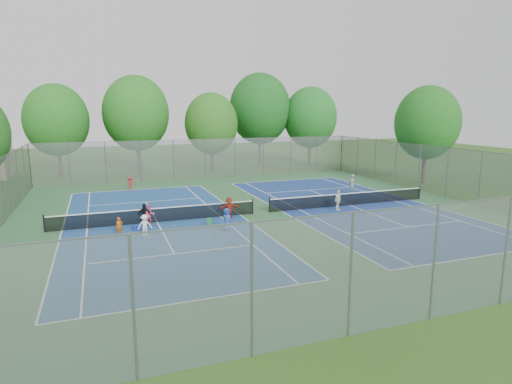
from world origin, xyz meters
The scene contains 38 objects.
ground centered at (0.00, 0.00, 0.00)m, with size 120.00×120.00×0.00m, color #2B541A.
court_pad centered at (0.00, 0.00, 0.01)m, with size 32.00×32.00×0.01m, color #2D6037.
court_left centered at (-7.00, 0.00, 0.02)m, with size 10.97×23.77×0.01m, color navy.
court_right centered at (7.00, 0.00, 0.02)m, with size 10.97×23.77×0.01m, color navy.
net_left centered at (-7.00, 0.00, 0.46)m, with size 12.87×0.10×0.91m, color black.
net_right centered at (7.00, 0.00, 0.46)m, with size 12.87×0.10×0.91m, color black.
fence_north centered at (0.00, 16.00, 2.00)m, with size 32.00×0.10×4.00m, color gray.
fence_south centered at (0.00, -16.00, 2.00)m, with size 32.00×0.10×4.00m, color gray.
fence_east centered at (16.00, 0.00, 2.00)m, with size 32.00×0.10×4.00m, color gray.
tree_nw centered at (-14.00, 22.00, 5.89)m, with size 6.40×6.40×9.58m.
tree_nl centered at (-6.00, 23.00, 6.54)m, with size 7.20×7.20×10.69m.
tree_nc centered at (2.00, 21.00, 5.39)m, with size 6.00×6.00×8.85m.
tree_nr centered at (9.00, 24.00, 7.04)m, with size 7.60×7.60×11.42m.
tree_ne centered at (15.00, 22.00, 5.97)m, with size 6.60×6.60×9.77m.
tree_side_e centered at (19.00, 6.00, 5.74)m, with size 6.00×6.00×9.20m.
ball_crate centered at (-8.41, -1.31, 0.13)m, with size 0.31×0.31×0.27m, color #1937C1.
ball_hopper centered at (-4.14, -2.09, 0.26)m, with size 0.26×0.26×0.52m, color #248635.
student_a centered at (-9.34, -2.04, 0.52)m, with size 0.38×0.25×1.03m, color #C85412.
student_b centered at (-7.50, -0.60, 0.66)m, with size 0.65×0.50×1.33m, color #DF567C.
student_c centered at (-8.01, -2.71, 0.62)m, with size 0.80×0.46×1.23m, color white.
student_d centered at (-7.82, -0.60, 0.70)m, with size 0.82×0.34×1.39m, color black.
student_e centered at (-3.42, -3.34, 0.68)m, with size 0.67×0.43×1.37m, color #274991.
student_f centered at (-2.44, -0.60, 0.70)m, with size 1.30×0.41×1.40m, color #A32717.
child_far_baseline centered at (-7.73, 11.99, 0.58)m, with size 0.75×0.43×1.16m, color red.
instructor centered at (9.48, 3.60, 0.85)m, with size 0.62×0.41×1.70m, color gray.
teen_court_b centered at (5.36, -1.09, 0.73)m, with size 0.85×0.36×1.46m, color white.
tennis_ball_0 centered at (-3.65, -4.36, 0.03)m, with size 0.07×0.07×0.07m, color gold.
tennis_ball_1 centered at (-10.45, -5.05, 0.03)m, with size 0.07×0.07×0.07m, color #C6DC33.
tennis_ball_2 centered at (-3.67, -6.51, 0.03)m, with size 0.07×0.07×0.07m, color #CFDA32.
tennis_ball_3 centered at (-4.52, -3.67, 0.03)m, with size 0.07×0.07×0.07m, color yellow.
tennis_ball_4 centered at (-10.52, -6.76, 0.03)m, with size 0.07×0.07×0.07m, color #B6D732.
tennis_ball_5 centered at (-8.27, -2.11, 0.03)m, with size 0.07×0.07×0.07m, color yellow.
tennis_ball_6 centered at (-7.74, -5.59, 0.03)m, with size 0.07×0.07×0.07m, color #CCE334.
tennis_ball_7 centered at (-6.14, -1.37, 0.03)m, with size 0.07×0.07×0.07m, color yellow.
tennis_ball_8 centered at (-6.97, -2.90, 0.03)m, with size 0.07×0.07×0.07m, color yellow.
tennis_ball_9 centered at (-7.81, -3.31, 0.03)m, with size 0.07×0.07×0.07m, color yellow.
tennis_ball_10 centered at (-7.52, -6.31, 0.03)m, with size 0.07×0.07×0.07m, color #B5CE30.
tennis_ball_11 centered at (-4.61, -3.95, 0.03)m, with size 0.07×0.07×0.07m, color #D1EA36.
Camera 1 is at (-10.17, -26.54, 7.01)m, focal length 30.00 mm.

